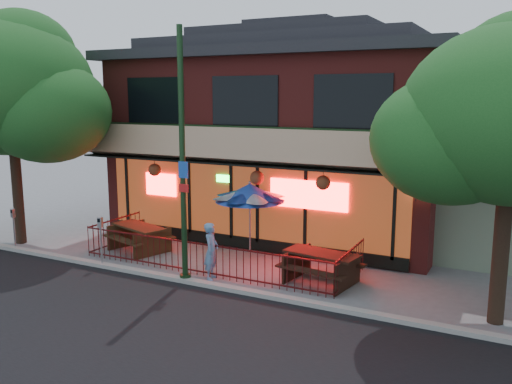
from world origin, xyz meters
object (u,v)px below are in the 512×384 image
at_px(picnic_table_left, 139,234).
at_px(patio_umbrella, 250,193).
at_px(street_tree_left, 12,80).
at_px(pedestrian, 211,251).
at_px(street_light, 183,171).
at_px(parking_meter_near, 101,233).
at_px(picnic_table_right, 321,263).
at_px(parking_meter_far, 14,222).

distance_m(picnic_table_left, patio_umbrella, 4.13).
relative_size(street_tree_left, pedestrian, 4.91).
xyz_separation_m(street_light, parking_meter_near, (-3.01, -0.08, -2.09)).
relative_size(picnic_table_right, pedestrian, 1.38).
height_order(street_light, pedestrian, street_light).
relative_size(street_light, parking_meter_far, 4.94).
height_order(picnic_table_left, parking_meter_far, parking_meter_far).
bearing_deg(parking_meter_far, pedestrian, 3.81).
height_order(street_tree_left, parking_meter_near, street_tree_left).
xyz_separation_m(street_light, street_tree_left, (-7.46, 0.79, 2.52)).
xyz_separation_m(picnic_table_left, patio_umbrella, (3.69, 0.99, 1.57)).
distance_m(street_tree_left, parking_meter_far, 4.80).
xyz_separation_m(street_tree_left, pedestrian, (8.02, -0.29, -4.85)).
bearing_deg(picnic_table_right, patio_umbrella, 157.40).
bearing_deg(picnic_table_left, street_tree_left, -166.84).
bearing_deg(parking_meter_near, street_light, 1.47).
height_order(patio_umbrella, pedestrian, patio_umbrella).
height_order(patio_umbrella, parking_meter_near, patio_umbrella).
distance_m(picnic_table_left, parking_meter_far, 4.28).
height_order(street_light, parking_meter_far, street_light).
distance_m(patio_umbrella, parking_meter_near, 4.74).
height_order(patio_umbrella, parking_meter_far, patio_umbrella).
relative_size(patio_umbrella, parking_meter_far, 1.77).
relative_size(street_tree_left, picnic_table_right, 3.55).
bearing_deg(parking_meter_near, picnic_table_left, 92.56).
distance_m(street_tree_left, picnic_table_left, 6.79).
relative_size(pedestrian, parking_meter_near, 1.05).
distance_m(pedestrian, parking_meter_far, 7.53).
relative_size(picnic_table_right, patio_umbrella, 0.90).
bearing_deg(parking_meter_far, street_light, -0.02).
height_order(street_light, picnic_table_right, street_light).
bearing_deg(street_light, street_tree_left, 173.96).
xyz_separation_m(parking_meter_near, parking_meter_far, (-3.94, 0.08, -0.10)).
bearing_deg(parking_meter_near, street_tree_left, 168.99).
bearing_deg(patio_umbrella, parking_meter_far, -159.65).
bearing_deg(parking_meter_far, picnic_table_right, 8.76).
height_order(pedestrian, parking_meter_near, pedestrian).
bearing_deg(parking_meter_near, parking_meter_far, 178.84).
relative_size(patio_umbrella, parking_meter_near, 1.61).
bearing_deg(parking_meter_far, parking_meter_near, -1.16).
height_order(street_tree_left, parking_meter_far, street_tree_left).
distance_m(street_tree_left, patio_umbrella, 9.02).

